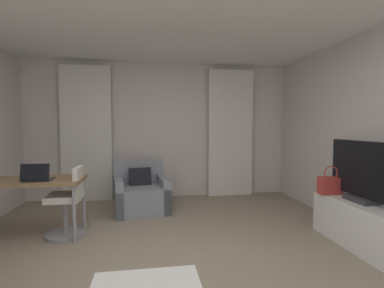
{
  "coord_description": "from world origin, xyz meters",
  "views": [
    {
      "loc": [
        -0.26,
        -2.51,
        1.41
      ],
      "look_at": [
        0.36,
        1.43,
        1.14
      ],
      "focal_mm": 26.31,
      "sensor_mm": 36.0,
      "label": 1
    }
  ],
  "objects_px": {
    "tv_console": "(362,225)",
    "tv_flatscreen": "(362,173)",
    "laptop": "(37,177)",
    "desk": "(31,185)",
    "armchair": "(141,194)",
    "handbag_primary": "(331,185)",
    "desk_chair": "(68,205)"
  },
  "relations": [
    {
      "from": "armchair",
      "to": "desk_chair",
      "type": "bearing_deg",
      "value": -133.29
    },
    {
      "from": "armchair",
      "to": "desk_chair",
      "type": "distance_m",
      "value": 1.3
    },
    {
      "from": "laptop",
      "to": "handbag_primary",
      "type": "relative_size",
      "value": 0.87
    },
    {
      "from": "armchair",
      "to": "tv_flatscreen",
      "type": "distance_m",
      "value": 3.17
    },
    {
      "from": "tv_console",
      "to": "armchair",
      "type": "bearing_deg",
      "value": 144.49
    },
    {
      "from": "desk_chair",
      "to": "tv_console",
      "type": "distance_m",
      "value": 3.55
    },
    {
      "from": "tv_flatscreen",
      "to": "desk",
      "type": "bearing_deg",
      "value": 167.36
    },
    {
      "from": "armchair",
      "to": "tv_console",
      "type": "xyz_separation_m",
      "value": [
        2.55,
        -1.82,
        -0.01
      ]
    },
    {
      "from": "armchair",
      "to": "handbag_primary",
      "type": "height_order",
      "value": "handbag_primary"
    },
    {
      "from": "tv_console",
      "to": "tv_flatscreen",
      "type": "height_order",
      "value": "tv_flatscreen"
    },
    {
      "from": "laptop",
      "to": "tv_flatscreen",
      "type": "distance_m",
      "value": 3.83
    },
    {
      "from": "desk",
      "to": "tv_console",
      "type": "xyz_separation_m",
      "value": [
        3.87,
        -0.9,
        -0.41
      ]
    },
    {
      "from": "tv_flatscreen",
      "to": "handbag_primary",
      "type": "xyz_separation_m",
      "value": [
        -0.11,
        0.39,
        -0.21
      ]
    },
    {
      "from": "armchair",
      "to": "desk",
      "type": "relative_size",
      "value": 0.77
    },
    {
      "from": "desk",
      "to": "laptop",
      "type": "relative_size",
      "value": 3.81
    },
    {
      "from": "desk",
      "to": "desk_chair",
      "type": "bearing_deg",
      "value": -2.59
    },
    {
      "from": "tv_flatscreen",
      "to": "laptop",
      "type": "bearing_deg",
      "value": 168.61
    },
    {
      "from": "laptop",
      "to": "tv_console",
      "type": "xyz_separation_m",
      "value": [
        3.76,
        -0.79,
        -0.52
      ]
    },
    {
      "from": "armchair",
      "to": "desk",
      "type": "height_order",
      "value": "armchair"
    },
    {
      "from": "armchair",
      "to": "tv_flatscreen",
      "type": "xyz_separation_m",
      "value": [
        2.55,
        -1.79,
        0.58
      ]
    },
    {
      "from": "desk",
      "to": "tv_flatscreen",
      "type": "xyz_separation_m",
      "value": [
        3.87,
        -0.87,
        0.19
      ]
    },
    {
      "from": "armchair",
      "to": "desk",
      "type": "distance_m",
      "value": 1.66
    },
    {
      "from": "desk_chair",
      "to": "tv_flatscreen",
      "type": "height_order",
      "value": "tv_flatscreen"
    },
    {
      "from": "handbag_primary",
      "to": "tv_flatscreen",
      "type": "bearing_deg",
      "value": -74.43
    },
    {
      "from": "laptop",
      "to": "handbag_primary",
      "type": "bearing_deg",
      "value": -5.69
    },
    {
      "from": "tv_console",
      "to": "tv_flatscreen",
      "type": "bearing_deg",
      "value": 90.0
    },
    {
      "from": "laptop",
      "to": "tv_console",
      "type": "distance_m",
      "value": 3.87
    },
    {
      "from": "desk_chair",
      "to": "laptop",
      "type": "distance_m",
      "value": 0.51
    },
    {
      "from": "laptop",
      "to": "tv_flatscreen",
      "type": "height_order",
      "value": "tv_flatscreen"
    },
    {
      "from": "armchair",
      "to": "desk_chair",
      "type": "xyz_separation_m",
      "value": [
        -0.89,
        -0.94,
        0.12
      ]
    },
    {
      "from": "armchair",
      "to": "handbag_primary",
      "type": "xyz_separation_m",
      "value": [
        2.44,
        -1.4,
        0.37
      ]
    },
    {
      "from": "desk",
      "to": "laptop",
      "type": "xyz_separation_m",
      "value": [
        0.12,
        -0.11,
        0.11
      ]
    }
  ]
}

